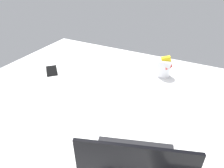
# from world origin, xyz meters

# --- Properties ---
(bed_mattress) EXTENTS (1.80, 1.40, 0.18)m
(bed_mattress) POSITION_xyz_m (0.00, 0.00, 0.09)
(bed_mattress) COLOR white
(bed_mattress) RESTS_ON ground
(laptop) EXTENTS (0.39, 0.32, 0.23)m
(laptop) POSITION_xyz_m (-0.20, 0.30, 0.22)
(laptop) COLOR silver
(laptop) RESTS_ON bed_mattress
(snack_cup) EXTENTS (0.10, 0.09, 0.14)m
(snack_cup) POSITION_xyz_m (-0.11, -0.42, 0.24)
(snack_cup) COLOR silver
(snack_cup) RESTS_ON bed_mattress
(cell_phone) EXTENTS (0.15, 0.15, 0.01)m
(cell_phone) POSITION_xyz_m (0.56, -0.15, 0.18)
(cell_phone) COLOR black
(cell_phone) RESTS_ON bed_mattress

